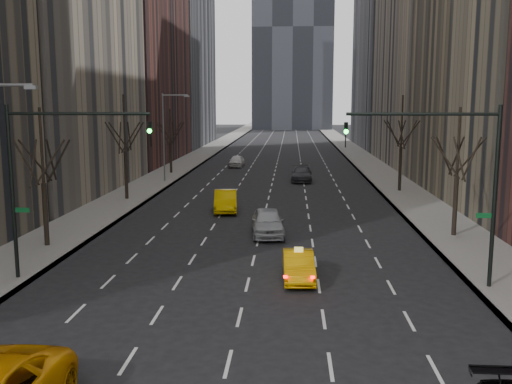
# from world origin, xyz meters

# --- Properties ---
(sidewalk_left) EXTENTS (4.50, 320.00, 0.15)m
(sidewalk_left) POSITION_xyz_m (-12.25, 70.00, 0.07)
(sidewalk_left) COLOR slate
(sidewalk_left) RESTS_ON ground
(sidewalk_right) EXTENTS (4.50, 320.00, 0.15)m
(sidewalk_right) POSITION_xyz_m (12.25, 70.00, 0.07)
(sidewalk_right) COLOR slate
(sidewalk_right) RESTS_ON ground
(bld_left_far) EXTENTS (14.00, 28.00, 44.00)m
(bld_left_far) POSITION_xyz_m (-21.50, 66.00, 22.00)
(bld_left_far) COLOR brown
(bld_left_far) RESTS_ON ground
(tree_lw_b) EXTENTS (3.36, 3.50, 7.82)m
(tree_lw_b) POSITION_xyz_m (-12.00, 18.00, 3.72)
(tree_lw_b) COLOR black
(tree_lw_b) RESTS_ON ground
(tree_lw_c) EXTENTS (3.36, 3.50, 8.74)m
(tree_lw_c) POSITION_xyz_m (-12.00, 34.00, 4.04)
(tree_lw_c) COLOR black
(tree_lw_c) RESTS_ON ground
(tree_lw_d) EXTENTS (3.36, 3.50, 7.36)m
(tree_lw_d) POSITION_xyz_m (-12.00, 52.00, 3.56)
(tree_lw_d) COLOR black
(tree_lw_d) RESTS_ON ground
(tree_rw_b) EXTENTS (3.36, 3.50, 7.82)m
(tree_rw_b) POSITION_xyz_m (12.00, 22.00, 3.72)
(tree_rw_b) COLOR black
(tree_rw_b) RESTS_ON ground
(tree_rw_c) EXTENTS (3.36, 3.50, 8.74)m
(tree_rw_c) POSITION_xyz_m (12.00, 40.00, 4.04)
(tree_rw_c) COLOR black
(tree_rw_c) RESTS_ON ground
(traffic_mast_left) EXTENTS (6.69, 0.39, 8.00)m
(traffic_mast_left) POSITION_xyz_m (-9.11, 12.00, 5.49)
(traffic_mast_left) COLOR black
(traffic_mast_left) RESTS_ON ground
(traffic_mast_right) EXTENTS (6.69, 0.39, 8.00)m
(traffic_mast_right) POSITION_xyz_m (9.11, 12.00, 5.49)
(traffic_mast_right) COLOR black
(traffic_mast_right) RESTS_ON ground
(streetlight_far) EXTENTS (2.83, 0.22, 9.00)m
(streetlight_far) POSITION_xyz_m (-10.84, 45.00, 5.62)
(streetlight_far) COLOR slate
(streetlight_far) RESTS_ON ground
(taxi_sedan) EXTENTS (1.57, 4.09, 1.33)m
(taxi_sedan) POSITION_xyz_m (2.34, 12.93, 0.67)
(taxi_sedan) COLOR #E29A04
(taxi_sedan) RESTS_ON ground
(silver_sedan_ahead) EXTENTS (2.41, 5.05, 1.67)m
(silver_sedan_ahead) POSITION_xyz_m (0.50, 21.90, 0.83)
(silver_sedan_ahead) COLOR #A4A7AC
(silver_sedan_ahead) RESTS_ON ground
(far_taxi) EXTENTS (2.18, 4.97, 1.59)m
(far_taxi) POSITION_xyz_m (-3.04, 29.63, 0.79)
(far_taxi) COLOR #D8A904
(far_taxi) RESTS_ON ground
(far_suv_grey) EXTENTS (2.28, 5.33, 1.53)m
(far_suv_grey) POSITION_xyz_m (3.04, 46.87, 0.77)
(far_suv_grey) COLOR #2E2F34
(far_suv_grey) RESTS_ON ground
(far_car_white) EXTENTS (1.83, 4.35, 1.47)m
(far_car_white) POSITION_xyz_m (-5.10, 59.82, 0.73)
(far_car_white) COLOR silver
(far_car_white) RESTS_ON ground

